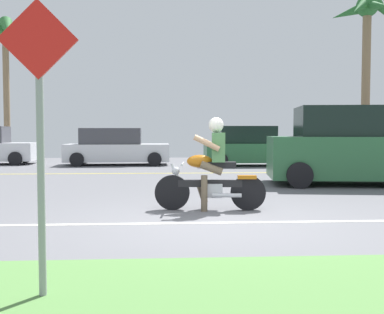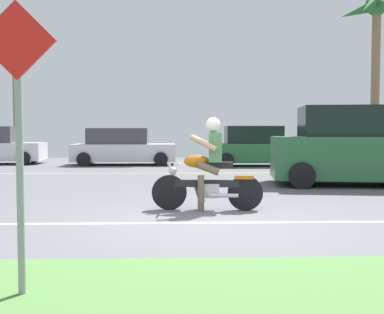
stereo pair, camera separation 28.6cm
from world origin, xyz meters
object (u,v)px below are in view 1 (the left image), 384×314
object	(u,v)px
palm_tree_0	(367,24)
street_sign	(40,120)
motorcyclist	(211,171)
parked_car_3	(355,148)
suv_nearby	(359,147)
palm_tree_1	(5,41)
parked_car_2	(251,147)
parked_car_1	(116,148)

from	to	relation	value
palm_tree_0	street_sign	size ratio (longest dim) A/B	3.34
motorcyclist	parked_car_3	world-z (taller)	motorcyclist
motorcyclist	palm_tree_0	world-z (taller)	palm_tree_0
motorcyclist	suv_nearby	bearing A→B (deg)	41.52
palm_tree_0	palm_tree_1	world-z (taller)	palm_tree_0
parked_car_3	street_sign	world-z (taller)	street_sign
parked_car_2	street_sign	distance (m)	15.72
suv_nearby	street_sign	xyz separation A→B (m)	(-6.07, -8.14, 0.49)
suv_nearby	parked_car_1	distance (m)	10.46
parked_car_2	street_sign	size ratio (longest dim) A/B	1.61
parked_car_1	palm_tree_1	bearing A→B (deg)	150.32
palm_tree_0	motorcyclist	bearing A→B (deg)	-122.49
motorcyclist	street_sign	distance (m)	4.79
palm_tree_1	parked_car_1	bearing A→B (deg)	-29.68
suv_nearby	street_sign	bearing A→B (deg)	-126.69
parked_car_3	palm_tree_0	bearing A→B (deg)	58.63
street_sign	palm_tree_0	bearing A→B (deg)	59.74
parked_car_3	palm_tree_1	xyz separation A→B (m)	(-15.50, 3.20, 4.92)
parked_car_3	motorcyclist	bearing A→B (deg)	-122.74
parked_car_2	parked_car_3	xyz separation A→B (m)	(4.61, 0.68, -0.04)
motorcyclist	parked_car_2	world-z (taller)	motorcyclist
street_sign	suv_nearby	bearing A→B (deg)	53.31
parked_car_1	street_sign	xyz separation A→B (m)	(1.00, -15.85, 0.75)
motorcyclist	street_sign	xyz separation A→B (m)	(-1.80, -4.37, 0.78)
parked_car_1	parked_car_2	xyz separation A→B (m)	(5.50, -0.81, 0.03)
parked_car_3	palm_tree_0	distance (m)	6.53
motorcyclist	palm_tree_0	distance (m)	17.52
palm_tree_0	palm_tree_1	xyz separation A→B (m)	(-17.08, 0.61, -0.86)
suv_nearby	parked_car_2	size ratio (longest dim) A/B	1.27
parked_car_1	palm_tree_0	xyz separation A→B (m)	(11.69, 2.46, 5.77)
parked_car_3	palm_tree_1	distance (m)	16.58
motorcyclist	parked_car_2	xyz separation A→B (m)	(2.70, 10.68, 0.06)
suv_nearby	palm_tree_1	xyz separation A→B (m)	(-12.46, 10.79, 4.64)
motorcyclist	palm_tree_1	world-z (taller)	palm_tree_1
parked_car_2	street_sign	bearing A→B (deg)	-106.66
parked_car_2	palm_tree_1	bearing A→B (deg)	160.39
parked_car_1	parked_car_2	size ratio (longest dim) A/B	1.11
motorcyclist	suv_nearby	size ratio (longest dim) A/B	0.40
parked_car_3	palm_tree_0	size ratio (longest dim) A/B	0.54
parked_car_3	palm_tree_1	bearing A→B (deg)	168.35
palm_tree_0	suv_nearby	bearing A→B (deg)	-114.42
parked_car_1	parked_car_2	bearing A→B (deg)	-8.36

